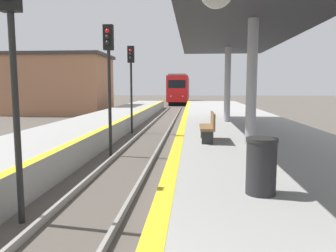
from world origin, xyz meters
name	(u,v)px	position (x,y,z in m)	size (l,w,h in m)	color
train	(180,89)	(0.00, 52.84, 2.22)	(2.88, 20.33, 4.37)	black
signal_near	(12,44)	(-1.15, 4.70, 3.34)	(0.36, 0.31, 4.81)	black
signal_mid	(109,66)	(-0.96, 10.84, 3.34)	(0.36, 0.31, 4.81)	black
signal_far	(131,73)	(-1.30, 16.97, 3.34)	(0.36, 0.31, 4.81)	black
station_canopy	(253,19)	(3.81, 8.76, 4.53)	(4.45, 20.02, 3.88)	#99999E
trash_bin	(261,166)	(3.20, 4.19, 1.32)	(0.50, 0.50, 0.92)	#262628
bench	(209,126)	(2.62, 9.40, 1.34)	(0.44, 1.51, 0.92)	brown
station_building	(57,84)	(-10.89, 29.64, 2.84)	(10.02, 6.38, 5.66)	#9E6B4C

